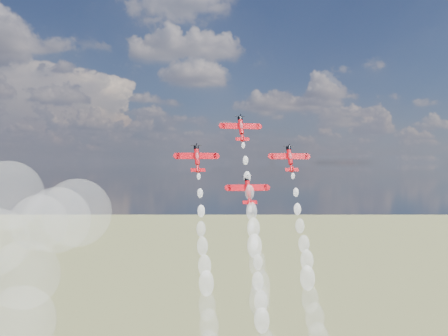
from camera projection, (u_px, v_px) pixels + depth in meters
name	position (u px, v px, depth m)	size (l,w,h in m)	color
plane_lead	(241.00, 128.00, 138.35)	(11.27, 5.29, 7.63)	red
plane_left	(197.00, 158.00, 131.67)	(11.27, 5.29, 7.63)	red
plane_right	(290.00, 158.00, 137.92)	(11.27, 5.29, 7.63)	red
plane_slot	(248.00, 190.00, 131.24)	(11.27, 5.29, 7.63)	red
smoke_trail_lead	(257.00, 266.00, 123.61)	(5.65, 19.96, 43.15)	white
smoke_trail_left	(207.00, 308.00, 116.82)	(5.19, 20.20, 43.89)	white
smoke_trail_right	(312.00, 302.00, 122.80)	(5.22, 20.45, 44.16)	white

